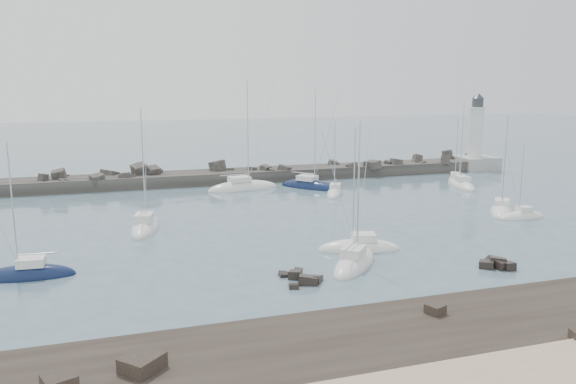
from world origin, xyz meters
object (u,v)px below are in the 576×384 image
at_px(sailboat_4, 243,188).
at_px(sailboat_9, 522,217).
at_px(sailboat_3, 145,228).
at_px(sailboat_5, 359,249).
at_px(sailboat_10, 461,186).
at_px(lighthouse, 475,152).
at_px(sailboat_11, 501,211).
at_px(sailboat_8, 310,187).
at_px(sailboat_12, 455,181).
at_px(sailboat_2, 28,276).
at_px(sailboat_7, 354,264).
at_px(sailboat_6, 335,193).

xyz_separation_m(sailboat_4, sailboat_9, (27.00, -27.85, -0.02)).
xyz_separation_m(sailboat_3, sailboat_5, (18.84, -14.15, -0.01)).
height_order(sailboat_9, sailboat_10, sailboat_10).
height_order(lighthouse, sailboat_11, lighthouse).
height_order(sailboat_8, sailboat_12, sailboat_8).
xyz_separation_m(sailboat_5, sailboat_11, (23.27, 9.18, -0.01)).
distance_m(lighthouse, sailboat_9, 39.78).
height_order(sailboat_5, sailboat_8, sailboat_8).
distance_m(sailboat_2, sailboat_10, 63.02).
distance_m(lighthouse, sailboat_11, 37.14).
relative_size(sailboat_5, sailboat_7, 0.93).
distance_m(sailboat_2, sailboat_12, 65.96).
height_order(sailboat_3, sailboat_11, sailboat_3).
distance_m(sailboat_3, sailboat_6, 29.65).
height_order(sailboat_6, sailboat_8, sailboat_8).
height_order(sailboat_3, sailboat_5, sailboat_3).
height_order(sailboat_2, sailboat_5, sailboat_5).
relative_size(lighthouse, sailboat_3, 1.04).
bearing_deg(sailboat_12, sailboat_2, -154.46).
relative_size(sailboat_4, sailboat_7, 1.28).
bearing_deg(sailboat_3, sailboat_9, -10.95).
bearing_deg(sailboat_9, sailboat_4, 134.11).
bearing_deg(sailboat_3, sailboat_12, 17.47).
relative_size(lighthouse, sailboat_9, 1.53).
relative_size(sailboat_2, sailboat_9, 1.26).
distance_m(sailboat_5, sailboat_10, 38.88).
height_order(lighthouse, sailboat_12, lighthouse).
relative_size(sailboat_6, sailboat_9, 1.18).
height_order(sailboat_7, sailboat_8, sailboat_8).
height_order(sailboat_4, sailboat_5, sailboat_4).
relative_size(sailboat_2, sailboat_10, 0.86).
height_order(sailboat_7, sailboat_11, sailboat_7).
bearing_deg(sailboat_11, sailboat_2, -171.38).
bearing_deg(sailboat_10, sailboat_12, 68.88).
bearing_deg(sailboat_4, sailboat_2, -128.20).
height_order(sailboat_7, sailboat_12, sailboat_7).
relative_size(sailboat_5, sailboat_9, 1.31).
height_order(sailboat_2, sailboat_11, sailboat_11).
bearing_deg(sailboat_6, sailboat_8, 106.37).
bearing_deg(sailboat_7, lighthouse, 45.33).
xyz_separation_m(sailboat_3, sailboat_9, (42.46, -8.22, -0.02)).
distance_m(lighthouse, sailboat_12, 16.50).
distance_m(sailboat_7, sailboat_11, 28.90).
xyz_separation_m(sailboat_3, sailboat_7, (16.44, -18.28, -0.00)).
distance_m(sailboat_4, sailboat_8, 10.13).
bearing_deg(sailboat_6, sailboat_5, -107.58).
bearing_deg(sailboat_11, sailboat_7, -152.59).
xyz_separation_m(sailboat_4, sailboat_5, (3.37, -33.79, -0.01)).
height_order(sailboat_8, sailboat_11, sailboat_8).
bearing_deg(lighthouse, sailboat_2, -150.83).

